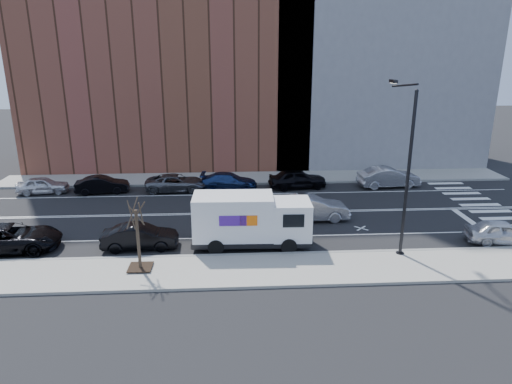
{
  "coord_description": "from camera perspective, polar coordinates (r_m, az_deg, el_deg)",
  "views": [
    {
      "loc": [
        -2.31,
        -29.9,
        10.95
      ],
      "look_at": [
        -0.52,
        0.38,
        1.4
      ],
      "focal_mm": 32.0,
      "sensor_mm": 36.0,
      "label": 1
    }
  ],
  "objects": [
    {
      "name": "driving_sedan",
      "position": [
        30.5,
        6.85,
        -2.03
      ],
      "size": [
        5.15,
        2.08,
        1.66
      ],
      "primitive_type": "imported",
      "rotation": [
        0.0,
        0.0,
        1.63
      ],
      "color": "#9F9FA4",
      "rests_on": "ground"
    },
    {
      "name": "far_parked_c",
      "position": [
        37.15,
        -9.97,
        1.14
      ],
      "size": [
        4.88,
        2.32,
        1.34
      ],
      "primitive_type": "imported",
      "rotation": [
        0.0,
        0.0,
        1.59
      ],
      "color": "#56585F",
      "rests_on": "ground"
    },
    {
      "name": "sidewalk_far",
      "position": [
        40.27,
        0.03,
        1.81
      ],
      "size": [
        44.0,
        3.6,
        0.15
      ],
      "primitive_type": "cube",
      "color": "gray",
      "rests_on": "ground"
    },
    {
      "name": "streetlight",
      "position": [
        25.49,
        18.17,
        3.28
      ],
      "size": [
        0.44,
        4.02,
        9.34
      ],
      "color": "black",
      "rests_on": "ground"
    },
    {
      "name": "bldg_concrete",
      "position": [
        47.74,
        14.92,
        19.39
      ],
      "size": [
        20.0,
        10.0,
        26.0
      ],
      "primitive_type": "cube",
      "color": "slate",
      "rests_on": "ground"
    },
    {
      "name": "far_parked_d",
      "position": [
        37.2,
        -3.4,
        1.39
      ],
      "size": [
        4.72,
        2.28,
        1.32
      ],
      "primitive_type": "imported",
      "rotation": [
        0.0,
        0.0,
        1.48
      ],
      "color": "navy",
      "rests_on": "ground"
    },
    {
      "name": "far_parked_b",
      "position": [
        38.06,
        -18.67,
        0.87
      ],
      "size": [
        4.25,
        1.97,
        1.35
      ],
      "primitive_type": "imported",
      "rotation": [
        0.0,
        0.0,
        1.71
      ],
      "color": "black",
      "rests_on": "ground"
    },
    {
      "name": "far_parked_f",
      "position": [
        39.19,
        16.25,
        1.79
      ],
      "size": [
        5.13,
        2.18,
        1.64
      ],
      "primitive_type": "imported",
      "rotation": [
        0.0,
        0.0,
        1.66
      ],
      "color": "#A5A4A9",
      "rests_on": "ground"
    },
    {
      "name": "curb_far",
      "position": [
        38.54,
        0.19,
        1.1
      ],
      "size": [
        44.0,
        0.25,
        0.17
      ],
      "primitive_type": "cube",
      "color": "gray",
      "rests_on": "ground"
    },
    {
      "name": "far_parked_e",
      "position": [
        37.46,
        5.2,
        1.68
      ],
      "size": [
        4.85,
        2.35,
        1.59
      ],
      "primitive_type": "imported",
      "rotation": [
        0.0,
        0.0,
        1.67
      ],
      "color": "black",
      "rests_on": "ground"
    },
    {
      "name": "road_markings",
      "position": [
        31.92,
        0.97,
        -2.58
      ],
      "size": [
        40.0,
        8.6,
        0.01
      ],
      "primitive_type": null,
      "color": "white",
      "rests_on": "ground"
    },
    {
      "name": "near_parked_front",
      "position": [
        30.42,
        28.41,
        -4.43
      ],
      "size": [
        4.26,
        2.13,
        1.4
      ],
      "primitive_type": "imported",
      "rotation": [
        0.0,
        0.0,
        1.45
      ],
      "color": "silver",
      "rests_on": "ground"
    },
    {
      "name": "sidewalk_near",
      "position": [
        23.85,
        2.59,
        -9.67
      ],
      "size": [
        44.0,
        3.6,
        0.15
      ],
      "primitive_type": "cube",
      "color": "gray",
      "rests_on": "ground"
    },
    {
      "name": "bldg_brick",
      "position": [
        45.85,
        -11.02,
        17.23
      ],
      "size": [
        26.0,
        10.0,
        22.0
      ],
      "primitive_type": "cube",
      "color": "brown",
      "rests_on": "ground"
    },
    {
      "name": "street_tree",
      "position": [
        23.97,
        -14.47,
        -6.46
      ],
      "size": [
        1.2,
        1.2,
        3.75
      ],
      "color": "black",
      "rests_on": "ground"
    },
    {
      "name": "fedex_van",
      "position": [
        26.05,
        -0.7,
        -3.49
      ],
      "size": [
        6.85,
        2.57,
        3.1
      ],
      "rotation": [
        0.0,
        0.0,
        -0.03
      ],
      "color": "black",
      "rests_on": "ground"
    },
    {
      "name": "near_parked_rear_a",
      "position": [
        26.94,
        -14.29,
        -5.45
      ],
      "size": [
        4.33,
        1.67,
        1.41
      ],
      "primitive_type": "imported",
      "rotation": [
        0.0,
        0.0,
        1.61
      ],
      "color": "black",
      "rests_on": "ground"
    },
    {
      "name": "crosswalk",
      "position": [
        36.73,
        26.73,
        -1.8
      ],
      "size": [
        3.0,
        14.0,
        0.01
      ],
      "primitive_type": null,
      "color": "white",
      "rests_on": "ground"
    },
    {
      "name": "ground",
      "position": [
        31.93,
        0.97,
        -2.58
      ],
      "size": [
        120.0,
        120.0,
        0.0
      ],
      "primitive_type": "plane",
      "color": "black",
      "rests_on": "ground"
    },
    {
      "name": "near_parked_rear_b",
      "position": [
        29.3,
        -28.43,
        -5.08
      ],
      "size": [
        5.72,
        3.04,
        1.53
      ],
      "primitive_type": "imported",
      "rotation": [
        0.0,
        0.0,
        1.66
      ],
      "color": "black",
      "rests_on": "ground"
    },
    {
      "name": "curb_near",
      "position": [
        25.45,
        2.17,
        -7.8
      ],
      "size": [
        44.0,
        0.25,
        0.17
      ],
      "primitive_type": "cube",
      "color": "gray",
      "rests_on": "ground"
    },
    {
      "name": "far_parked_a",
      "position": [
        39.71,
        -25.09,
        0.77
      ],
      "size": [
        4.04,
        2.02,
        1.32
      ],
      "primitive_type": "imported",
      "rotation": [
        0.0,
        0.0,
        1.69
      ],
      "color": "silver",
      "rests_on": "ground"
    }
  ]
}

